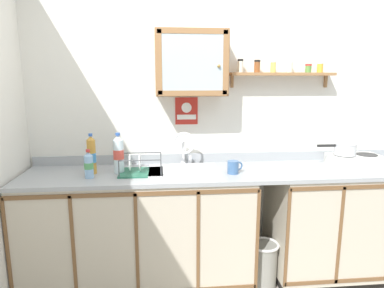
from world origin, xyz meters
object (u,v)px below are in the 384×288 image
(saucepan, at_px, (345,149))
(bottle_water_blue_0, at_px, (89,165))
(hot_plate_stove, at_px, (357,161))
(dish_rack, at_px, (140,170))
(trash_bin, at_px, (263,264))
(sink, at_px, (184,172))
(bottle_water_clear_2, at_px, (119,154))
(warning_sign, at_px, (186,111))
(mug, at_px, (234,167))
(wall_cabinet, at_px, (191,63))
(bottle_juice_amber_1, at_px, (92,155))

(saucepan, xyz_separation_m, bottle_water_blue_0, (-2.06, -0.16, -0.05))
(hot_plate_stove, height_order, dish_rack, dish_rack)
(dish_rack, bearing_deg, trash_bin, -5.81)
(sink, height_order, hot_plate_stove, sink)
(bottle_water_clear_2, xyz_separation_m, warning_sign, (0.55, 0.29, 0.30))
(bottle_water_clear_2, relative_size, mug, 2.53)
(hot_plate_stove, relative_size, warning_sign, 1.81)
(saucepan, bearing_deg, mug, -171.21)
(bottle_water_blue_0, xyz_separation_m, wall_cabinet, (0.78, 0.27, 0.74))
(wall_cabinet, distance_m, trash_bin, 1.73)
(saucepan, relative_size, trash_bin, 0.87)
(bottle_juice_amber_1, distance_m, warning_sign, 0.86)
(bottle_juice_amber_1, distance_m, trash_bin, 1.63)
(hot_plate_stove, height_order, bottle_water_blue_0, bottle_water_blue_0)
(warning_sign, relative_size, trash_bin, 0.60)
(hot_plate_stove, height_order, mug, mug)
(dish_rack, bearing_deg, bottle_water_blue_0, -165.80)
(bottle_water_blue_0, bearing_deg, wall_cabinet, 18.95)
(bottle_water_blue_0, bearing_deg, saucepan, 4.56)
(bottle_juice_amber_1, height_order, wall_cabinet, wall_cabinet)
(warning_sign, height_order, trash_bin, warning_sign)
(dish_rack, height_order, wall_cabinet, wall_cabinet)
(bottle_water_clear_2, bearing_deg, dish_rack, -5.51)
(mug, relative_size, warning_sign, 0.55)
(hot_plate_stove, height_order, trash_bin, hot_plate_stove)
(warning_sign, bearing_deg, bottle_water_blue_0, -152.15)
(sink, bearing_deg, trash_bin, -13.47)
(sink, relative_size, warning_sign, 2.42)
(hot_plate_stove, xyz_separation_m, trash_bin, (-0.82, -0.15, -0.81))
(dish_rack, bearing_deg, sink, 8.65)
(trash_bin, bearing_deg, hot_plate_stove, 10.26)
(sink, distance_m, bottle_water_clear_2, 0.53)
(bottle_juice_amber_1, height_order, warning_sign, warning_sign)
(saucepan, relative_size, bottle_water_blue_0, 1.54)
(trash_bin, bearing_deg, mug, 175.47)
(hot_plate_stove, distance_m, dish_rack, 1.80)
(trash_bin, bearing_deg, bottle_water_blue_0, 179.69)
(bottle_juice_amber_1, xyz_separation_m, trash_bin, (1.35, -0.12, -0.91))
(dish_rack, distance_m, trash_bin, 1.27)
(saucepan, distance_m, dish_rack, 1.70)
(wall_cabinet, bearing_deg, dish_rack, -157.08)
(bottle_water_blue_0, height_order, dish_rack, bottle_water_blue_0)
(dish_rack, relative_size, warning_sign, 1.46)
(warning_sign, bearing_deg, bottle_juice_amber_1, -159.44)
(bottle_juice_amber_1, relative_size, warning_sign, 1.37)
(bottle_water_clear_2, bearing_deg, sink, 4.18)
(saucepan, relative_size, wall_cabinet, 0.59)
(saucepan, xyz_separation_m, trash_bin, (-0.72, -0.17, -0.91))
(bottle_water_clear_2, relative_size, dish_rack, 0.95)
(saucepan, height_order, wall_cabinet, wall_cabinet)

